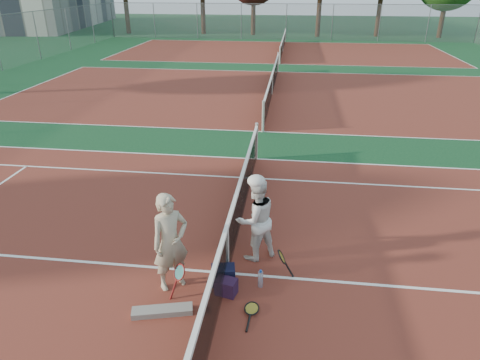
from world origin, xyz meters
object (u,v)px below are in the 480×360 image
at_px(player_a, 170,242).
at_px(sports_bag_purple, 226,287).
at_px(racket_black_held, 281,264).
at_px(sports_bag_navy, 223,275).
at_px(racket_red, 180,280).
at_px(racket_spare, 252,309).
at_px(water_bottle, 260,279).
at_px(net_main, 227,250).
at_px(player_b, 256,219).

relative_size(player_a, sports_bag_purple, 5.00).
xyz_separation_m(racket_black_held, sports_bag_navy, (-0.98, -0.28, -0.11)).
relative_size(racket_red, racket_spare, 0.91).
xyz_separation_m(sports_bag_purple, water_bottle, (0.55, 0.25, 0.01)).
xyz_separation_m(net_main, water_bottle, (0.61, -0.29, -0.36)).
bearing_deg(player_b, net_main, 18.26).
distance_m(player_a, racket_spare, 1.70).
bearing_deg(sports_bag_purple, player_a, 173.05).
distance_m(racket_spare, sports_bag_navy, 0.87).
distance_m(racket_red, racket_black_held, 1.77).
relative_size(racket_black_held, racket_spare, 0.90).
height_order(net_main, racket_spare, net_main).
bearing_deg(water_bottle, racket_spare, -97.85).
bearing_deg(racket_black_held, sports_bag_navy, 10.47).
height_order(net_main, player_b, player_b).
distance_m(player_a, racket_black_held, 1.97).
bearing_deg(racket_black_held, net_main, -3.88).
bearing_deg(net_main, racket_red, -138.66).
distance_m(racket_spare, water_bottle, 0.64).
bearing_deg(racket_red, racket_black_held, -32.58).
relative_size(net_main, sports_bag_navy, 27.17).
bearing_deg(net_main, player_b, 53.70).
xyz_separation_m(player_a, racket_red, (0.17, -0.19, -0.60)).
relative_size(player_a, player_b, 1.07).
bearing_deg(sports_bag_navy, water_bottle, -2.84).
relative_size(player_a, racket_spare, 2.89).
relative_size(net_main, sports_bag_purple, 31.64).
relative_size(player_a, racket_red, 3.19).
height_order(player_b, racket_spare, player_b).
bearing_deg(racket_spare, racket_black_held, -20.17).
bearing_deg(sports_bag_purple, racket_red, -174.01).
distance_m(net_main, sports_bag_navy, 0.44).
relative_size(net_main, racket_spare, 18.29).
height_order(player_a, water_bottle, player_a).
xyz_separation_m(player_a, water_bottle, (1.49, 0.14, -0.72)).
bearing_deg(water_bottle, racket_red, -165.77).
bearing_deg(racket_black_held, player_b, -53.46).
bearing_deg(player_a, water_bottle, -35.52).
distance_m(player_b, water_bottle, 1.11).
distance_m(net_main, player_a, 1.04).
bearing_deg(sports_bag_purple, net_main, 95.93).
distance_m(player_b, racket_black_held, 0.93).
bearing_deg(water_bottle, player_b, 101.19).
distance_m(player_b, racket_red, 1.75).
bearing_deg(sports_bag_purple, racket_black_held, 32.63).
distance_m(net_main, racket_spare, 1.15).
bearing_deg(racket_red, sports_bag_purple, -48.05).
height_order(net_main, sports_bag_purple, net_main).
height_order(player_a, racket_spare, player_a).
bearing_deg(player_a, player_b, -3.08).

